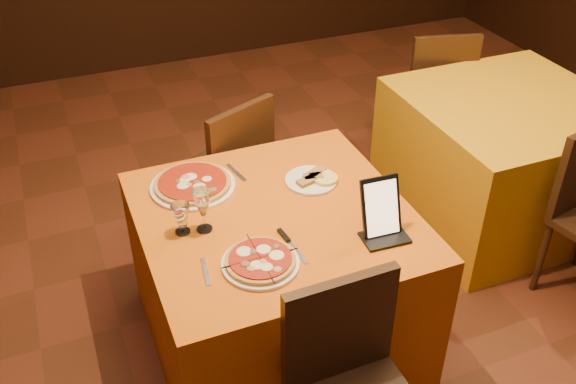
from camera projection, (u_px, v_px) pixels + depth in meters
name	position (u px, v px, depth m)	size (l,w,h in m)	color
floor	(366.00, 325.00, 3.15)	(6.00, 7.00, 0.01)	#5E2D19
main_table	(276.00, 281.00, 2.86)	(1.10, 1.10, 0.75)	#CF5E0D
side_table	(502.00, 159.00, 3.70)	(1.10, 1.10, 0.75)	orange
chair_main_far	(220.00, 172.00, 3.44)	(0.46, 0.46, 0.91)	black
chair_side_far	(430.00, 91.00, 4.25)	(0.37, 0.37, 0.91)	#301C0F
pizza_near	(260.00, 262.00, 2.37)	(0.29, 0.29, 0.03)	white
pizza_far	(193.00, 185.00, 2.79)	(0.37, 0.37, 0.03)	white
cutlet_dish	(311.00, 179.00, 2.83)	(0.23, 0.23, 0.03)	white
wine_glass	(203.00, 210.00, 2.50)	(0.07, 0.07, 0.19)	#EBE185
water_glass	(181.00, 219.00, 2.51)	(0.06, 0.06, 0.13)	white
tablet	(381.00, 207.00, 2.48)	(0.16, 0.01, 0.24)	black
knife	(294.00, 249.00, 2.46)	(0.20, 0.02, 0.01)	#B5B4BB
fork_near	(206.00, 272.00, 2.35)	(0.15, 0.02, 0.01)	silver
fork_far	(236.00, 173.00, 2.89)	(0.17, 0.02, 0.01)	#B7B5BC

